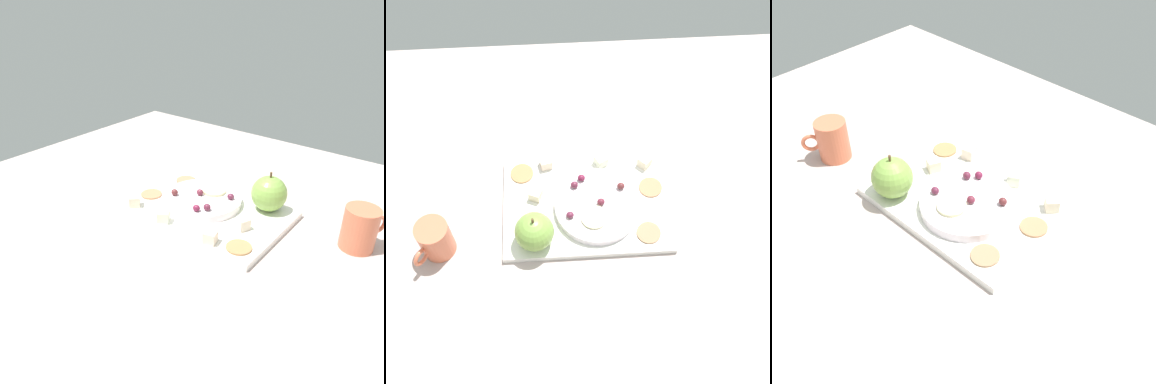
% 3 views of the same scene
% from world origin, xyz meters
% --- Properties ---
extents(table, '(1.39, 1.05, 0.04)m').
position_xyz_m(table, '(0.00, 0.00, 0.02)').
color(table, '#BDA9A3').
rests_on(table, ground).
extents(platter, '(0.36, 0.24, 0.02)m').
position_xyz_m(platter, '(-0.04, -0.01, 0.05)').
color(platter, white).
rests_on(platter, table).
extents(serving_dish, '(0.18, 0.18, 0.02)m').
position_xyz_m(serving_dish, '(-0.06, 0.00, 0.07)').
color(serving_dish, white).
rests_on(serving_dish, platter).
extents(apple_whole, '(0.08, 0.08, 0.08)m').
position_xyz_m(apple_whole, '(0.07, 0.07, 0.10)').
color(apple_whole, '#82AE49').
rests_on(apple_whole, platter).
extents(apple_stem, '(0.01, 0.01, 0.01)m').
position_xyz_m(apple_stem, '(0.07, 0.07, 0.15)').
color(apple_stem, brown).
rests_on(apple_stem, apple_whole).
extents(cheese_cube_0, '(0.03, 0.03, 0.02)m').
position_xyz_m(cheese_cube_0, '(0.07, -0.04, 0.07)').
color(cheese_cube_0, '#F7E2C4').
rests_on(cheese_cube_0, platter).
extents(cheese_cube_1, '(0.03, 0.03, 0.02)m').
position_xyz_m(cheese_cube_1, '(-0.08, -0.11, 0.07)').
color(cheese_cube_1, white).
rests_on(cheese_cube_1, platter).
extents(cheese_cube_2, '(0.03, 0.03, 0.02)m').
position_xyz_m(cheese_cube_2, '(-0.17, -0.11, 0.07)').
color(cheese_cube_2, '#F9EAC7').
rests_on(cheese_cube_2, platter).
extents(cheese_cube_3, '(0.03, 0.03, 0.02)m').
position_xyz_m(cheese_cube_3, '(0.05, -0.12, 0.07)').
color(cheese_cube_3, '#F9E1C7').
rests_on(cheese_cube_3, platter).
extents(cracker_0, '(0.05, 0.05, 0.00)m').
position_xyz_m(cracker_0, '(0.10, -0.10, 0.06)').
color(cracker_0, tan).
rests_on(cracker_0, platter).
extents(cracker_1, '(0.05, 0.05, 0.00)m').
position_xyz_m(cracker_1, '(-0.16, 0.07, 0.06)').
color(cracker_1, tan).
rests_on(cracker_1, platter).
extents(cracker_2, '(0.05, 0.05, 0.00)m').
position_xyz_m(cracker_2, '(-0.18, -0.04, 0.06)').
color(cracker_2, tan).
rests_on(cracker_2, platter).
extents(grape_0, '(0.02, 0.01, 0.02)m').
position_xyz_m(grape_0, '(-0.01, -0.05, 0.09)').
color(grape_0, maroon).
rests_on(grape_0, serving_dish).
extents(grape_1, '(0.02, 0.01, 0.01)m').
position_xyz_m(grape_1, '(-0.03, -0.06, 0.09)').
color(grape_1, maroon).
rests_on(grape_1, serving_dish).
extents(grape_2, '(0.02, 0.01, 0.01)m').
position_xyz_m(grape_2, '(-0.00, 0.03, 0.09)').
color(grape_2, '#64243B').
rests_on(grape_2, serving_dish).
extents(grape_3, '(0.02, 0.01, 0.02)m').
position_xyz_m(grape_3, '(-0.11, -0.04, 0.09)').
color(grape_3, maroon).
rests_on(grape_3, serving_dish).
extents(grape_4, '(0.02, 0.01, 0.01)m').
position_xyz_m(grape_4, '(-0.07, -0.00, 0.09)').
color(grape_4, maroon).
rests_on(grape_4, serving_dish).
extents(apple_slice_0, '(0.05, 0.05, 0.01)m').
position_xyz_m(apple_slice_0, '(-0.05, 0.03, 0.08)').
color(apple_slice_0, beige).
rests_on(apple_slice_0, serving_dish).
extents(cup, '(0.07, 0.09, 0.09)m').
position_xyz_m(cup, '(0.27, 0.07, 0.09)').
color(cup, '#DF6E4C').
rests_on(cup, table).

